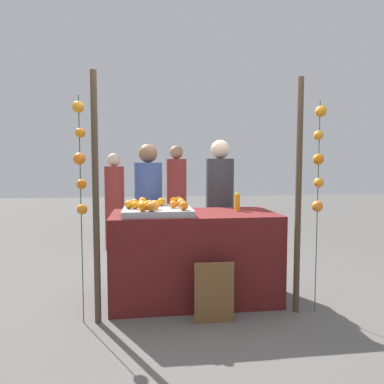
{
  "coord_description": "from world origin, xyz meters",
  "views": [
    {
      "loc": [
        -0.49,
        -3.59,
        1.38
      ],
      "look_at": [
        0.0,
        0.15,
        1.1
      ],
      "focal_mm": 33.46,
      "sensor_mm": 36.0,
      "label": 1
    }
  ],
  "objects_px": {
    "orange_0": "(181,203)",
    "vendor_left": "(149,217)",
    "chalkboard_sign": "(214,293)",
    "stall_counter": "(194,256)",
    "vendor_right": "(220,214)",
    "orange_1": "(141,204)",
    "juice_bottle": "(237,202)"
  },
  "relations": [
    {
      "from": "orange_0",
      "to": "vendor_right",
      "type": "relative_size",
      "value": 0.05
    },
    {
      "from": "chalkboard_sign",
      "to": "orange_0",
      "type": "bearing_deg",
      "value": 114.07
    },
    {
      "from": "chalkboard_sign",
      "to": "stall_counter",
      "type": "bearing_deg",
      "value": 99.53
    },
    {
      "from": "vendor_left",
      "to": "juice_bottle",
      "type": "bearing_deg",
      "value": -31.98
    },
    {
      "from": "orange_0",
      "to": "stall_counter",
      "type": "bearing_deg",
      "value": 21.6
    },
    {
      "from": "orange_0",
      "to": "chalkboard_sign",
      "type": "xyz_separation_m",
      "value": [
        0.24,
        -0.53,
        -0.74
      ]
    },
    {
      "from": "vendor_right",
      "to": "chalkboard_sign",
      "type": "bearing_deg",
      "value": -103.86
    },
    {
      "from": "vendor_right",
      "to": "orange_1",
      "type": "bearing_deg",
      "value": -145.8
    },
    {
      "from": "orange_0",
      "to": "juice_bottle",
      "type": "height_order",
      "value": "juice_bottle"
    },
    {
      "from": "orange_1",
      "to": "vendor_left",
      "type": "height_order",
      "value": "vendor_left"
    },
    {
      "from": "orange_0",
      "to": "orange_1",
      "type": "distance_m",
      "value": 0.4
    },
    {
      "from": "juice_bottle",
      "to": "chalkboard_sign",
      "type": "relative_size",
      "value": 0.35
    },
    {
      "from": "stall_counter",
      "to": "chalkboard_sign",
      "type": "height_order",
      "value": "stall_counter"
    },
    {
      "from": "orange_0",
      "to": "chalkboard_sign",
      "type": "relative_size",
      "value": 0.16
    },
    {
      "from": "stall_counter",
      "to": "vendor_right",
      "type": "distance_m",
      "value": 0.86
    },
    {
      "from": "orange_0",
      "to": "vendor_left",
      "type": "bearing_deg",
      "value": 113.68
    },
    {
      "from": "orange_1",
      "to": "chalkboard_sign",
      "type": "relative_size",
      "value": 0.13
    },
    {
      "from": "orange_0",
      "to": "chalkboard_sign",
      "type": "bearing_deg",
      "value": -65.93
    },
    {
      "from": "juice_bottle",
      "to": "vendor_left",
      "type": "height_order",
      "value": "vendor_left"
    },
    {
      "from": "vendor_left",
      "to": "orange_0",
      "type": "bearing_deg",
      "value": -66.32
    },
    {
      "from": "vendor_left",
      "to": "chalkboard_sign",
      "type": "bearing_deg",
      "value": -66.15
    },
    {
      "from": "vendor_left",
      "to": "orange_1",
      "type": "bearing_deg",
      "value": -97.01
    },
    {
      "from": "vendor_left",
      "to": "vendor_right",
      "type": "height_order",
      "value": "vendor_right"
    },
    {
      "from": "orange_0",
      "to": "orange_1",
      "type": "xyz_separation_m",
      "value": [
        -0.39,
        0.09,
        -0.01
      ]
    },
    {
      "from": "juice_bottle",
      "to": "vendor_left",
      "type": "distance_m",
      "value": 1.12
    },
    {
      "from": "orange_1",
      "to": "orange_0",
      "type": "bearing_deg",
      "value": -12.96
    },
    {
      "from": "orange_1",
      "to": "vendor_left",
      "type": "relative_size",
      "value": 0.04
    },
    {
      "from": "stall_counter",
      "to": "chalkboard_sign",
      "type": "xyz_separation_m",
      "value": [
        0.1,
        -0.59,
        -0.18
      ]
    },
    {
      "from": "juice_bottle",
      "to": "orange_0",
      "type": "bearing_deg",
      "value": -167.23
    },
    {
      "from": "chalkboard_sign",
      "to": "vendor_right",
      "type": "xyz_separation_m",
      "value": [
        0.31,
        1.27,
        0.52
      ]
    },
    {
      "from": "orange_1",
      "to": "vendor_left",
      "type": "bearing_deg",
      "value": 82.99
    },
    {
      "from": "chalkboard_sign",
      "to": "vendor_left",
      "type": "relative_size",
      "value": 0.34
    }
  ]
}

